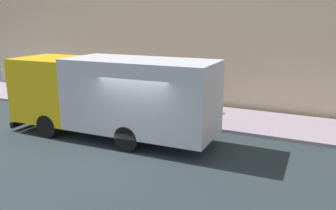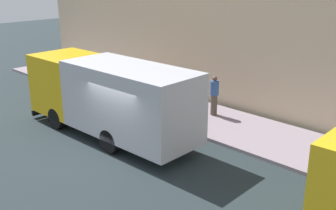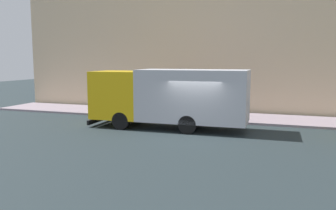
{
  "view_description": "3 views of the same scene",
  "coord_description": "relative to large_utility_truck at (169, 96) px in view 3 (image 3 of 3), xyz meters",
  "views": [
    {
      "loc": [
        -9.58,
        -5.65,
        4.37
      ],
      "look_at": [
        1.36,
        -0.4,
        1.32
      ],
      "focal_mm": 36.84,
      "sensor_mm": 36.0,
      "label": 1
    },
    {
      "loc": [
        -8.36,
        -10.55,
        6.25
      ],
      "look_at": [
        1.56,
        -0.75,
        1.63
      ],
      "focal_mm": 43.57,
      "sensor_mm": 36.0,
      "label": 2
    },
    {
      "loc": [
        -15.83,
        -4.07,
        3.47
      ],
      "look_at": [
        1.38,
        1.9,
        1.11
      ],
      "focal_mm": 37.23,
      "sensor_mm": 36.0,
      "label": 3
    }
  ],
  "objects": [
    {
      "name": "sidewalk",
      "position": [
        4.03,
        -1.64,
        -1.61
      ],
      "size": [
        3.49,
        30.0,
        0.13
      ],
      "primitive_type": "cube",
      "color": "gray",
      "rests_on": "ground"
    },
    {
      "name": "pedestrian_third",
      "position": [
        4.53,
        -1.62,
        -0.62
      ],
      "size": [
        0.4,
        0.4,
        1.76
      ],
      "rotation": [
        0.0,
        0.0,
        3.18
      ],
      "color": "brown",
      "rests_on": "sidewalk"
    },
    {
      "name": "building_facade",
      "position": [
        6.27,
        -1.64,
        4.41
      ],
      "size": [
        0.5,
        30.0,
        12.16
      ],
      "primitive_type": "cube",
      "color": "beige",
      "rests_on": "ground"
    },
    {
      "name": "ground",
      "position": [
        -0.72,
        -1.64,
        -1.67
      ],
      "size": [
        80.0,
        80.0,
        0.0
      ],
      "primitive_type": "plane",
      "color": "#252F32"
    },
    {
      "name": "pedestrian_walking",
      "position": [
        4.45,
        2.2,
        -0.62
      ],
      "size": [
        0.54,
        0.54,
        1.76
      ],
      "rotation": [
        0.0,
        0.0,
        2.55
      ],
      "color": "#222623",
      "rests_on": "sidewalk"
    },
    {
      "name": "pedestrian_standing",
      "position": [
        4.35,
        0.63,
        -0.63
      ],
      "size": [
        0.48,
        0.48,
        1.74
      ],
      "rotation": [
        0.0,
        0.0,
        2.05
      ],
      "color": "#444156",
      "rests_on": "sidewalk"
    },
    {
      "name": "large_utility_truck",
      "position": [
        0.0,
        0.0,
        0.0
      ],
      "size": [
        2.55,
        8.08,
        3.0
      ],
      "rotation": [
        0.0,
        0.0,
        0.03
      ],
      "color": "yellow",
      "rests_on": "ground"
    }
  ]
}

